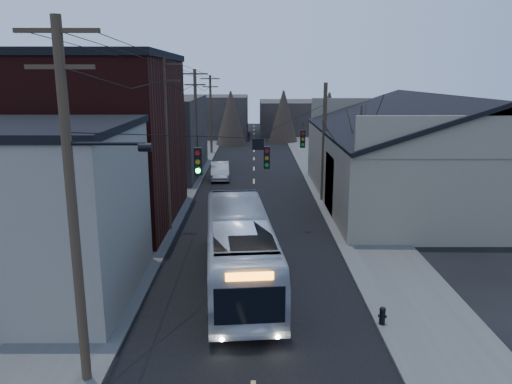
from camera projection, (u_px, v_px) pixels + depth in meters
road_surface at (254, 186)px, 41.30m from camera, size 9.00×110.00×0.02m
sidewalk_left at (175, 186)px, 41.27m from camera, size 4.00×110.00×0.12m
sidewalk_right at (332, 186)px, 41.31m from camera, size 4.00×110.00×0.12m
building_clapboard at (30, 215)px, 20.03m from camera, size 8.00×8.00×7.00m
building_brick at (90, 142)px, 30.39m from camera, size 10.00×12.00×10.00m
building_left_far at (152, 136)px, 46.31m from camera, size 9.00×14.00×7.00m
warehouse at (434, 165)px, 35.87m from camera, size 16.16×20.60×7.73m
building_far_left at (214, 116)px, 74.67m from camera, size 10.00×12.00×6.00m
building_far_right at (298, 117)px, 79.70m from camera, size 12.00×14.00×5.00m
bare_tree at (359, 165)px, 30.77m from camera, size 0.40×0.40×7.20m
utility_lines at (209, 135)px, 34.46m from camera, size 11.24×45.28×10.50m
bus at (239, 248)px, 21.79m from camera, size 3.71×11.77×3.22m
parked_car at (220, 171)px, 44.10m from camera, size 1.89×4.63×1.49m
fire_hydrant at (382, 315)px, 18.15m from camera, size 0.33×0.23×0.68m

